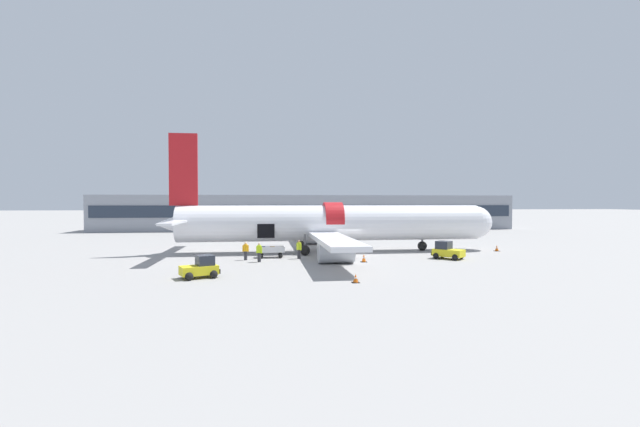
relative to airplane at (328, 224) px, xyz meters
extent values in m
plane|color=gray|center=(1.98, -2.40, -2.96)|extent=(500.00, 500.00, 0.00)
cube|color=gray|center=(1.98, 37.42, 0.31)|extent=(78.43, 8.86, 6.55)
cube|color=#232D3D|center=(1.98, 32.92, 0.64)|extent=(76.86, 0.16, 2.09)
cylinder|color=silver|center=(0.50, 0.00, 0.09)|extent=(31.82, 3.73, 3.73)
sphere|color=silver|center=(16.41, 0.00, 0.09)|extent=(3.54, 3.54, 3.54)
cone|color=silver|center=(-15.41, 0.00, 0.09)|extent=(4.29, 3.43, 3.43)
cylinder|color=red|center=(0.50, -0.03, 0.42)|extent=(1.91, 3.74, 3.74)
cube|color=red|center=(-14.71, 0.00, 5.58)|extent=(2.80, 0.28, 7.26)
cube|color=silver|center=(-14.68, -4.36, 0.46)|extent=(1.21, 8.73, 0.20)
cube|color=silver|center=(-14.68, 4.37, 0.46)|extent=(1.21, 8.73, 0.20)
cube|color=silver|center=(-0.77, -8.35, -0.94)|extent=(2.89, 15.58, 0.40)
cube|color=silver|center=(-0.77, 8.35, -0.94)|extent=(2.89, 15.58, 0.40)
cylinder|color=#B2B7BF|center=(-0.57, -8.41, -1.88)|extent=(3.03, 2.10, 2.10)
cylinder|color=#B2B7BF|center=(-0.57, 8.41, -1.88)|extent=(3.03, 2.10, 2.10)
cube|color=black|center=(-6.50, -1.84, -0.56)|extent=(1.70, 0.12, 1.40)
cylinder|color=#56565B|center=(10.36, 0.00, -1.65)|extent=(0.22, 0.22, 1.62)
sphere|color=black|center=(10.36, 0.00, -2.46)|extent=(1.01, 1.01, 1.01)
cylinder|color=#56565B|center=(-2.68, -2.56, -1.65)|extent=(0.22, 0.22, 1.62)
sphere|color=black|center=(-2.68, -2.56, -2.46)|extent=(1.01, 1.01, 1.01)
cylinder|color=#56565B|center=(-2.68, 2.57, -1.65)|extent=(0.22, 0.22, 1.62)
sphere|color=black|center=(-2.68, 2.57, -2.46)|extent=(1.01, 1.01, 1.01)
cube|color=yellow|center=(-11.17, -14.12, -2.42)|extent=(2.80, 2.24, 0.62)
cube|color=#232833|center=(-10.78, -13.95, -1.75)|extent=(1.48, 1.51, 0.70)
cube|color=black|center=(-10.00, -13.62, -2.54)|extent=(0.60, 1.19, 0.31)
sphere|color=black|center=(-10.15, -14.39, -2.68)|extent=(0.56, 0.56, 0.56)
sphere|color=black|center=(-10.66, -13.19, -2.68)|extent=(0.56, 0.56, 0.56)
sphere|color=black|center=(-11.68, -15.05, -2.68)|extent=(0.56, 0.56, 0.56)
sphere|color=black|center=(-12.20, -13.85, -2.68)|extent=(0.56, 0.56, 0.56)
cube|color=yellow|center=(10.29, -6.85, -2.40)|extent=(2.88, 2.96, 0.66)
cube|color=#232833|center=(9.97, -6.51, -1.70)|extent=(1.73, 1.72, 0.73)
cube|color=black|center=(9.35, -5.82, -2.53)|extent=(1.05, 0.97, 0.33)
sphere|color=black|center=(10.18, -5.72, -2.68)|extent=(0.56, 0.56, 0.56)
sphere|color=black|center=(9.16, -6.64, -2.68)|extent=(0.56, 0.56, 0.56)
sphere|color=black|center=(11.41, -7.07, -2.68)|extent=(0.56, 0.56, 0.56)
sphere|color=black|center=(10.39, -7.99, -2.68)|extent=(0.56, 0.56, 0.56)
cube|color=silver|center=(-6.05, -3.75, -2.40)|extent=(2.59, 1.35, 0.05)
cube|color=silver|center=(-4.79, -3.77, -2.14)|extent=(0.07, 1.32, 0.48)
cube|color=silver|center=(-6.05, -4.38, -2.14)|extent=(2.53, 0.09, 0.48)
cube|color=silver|center=(-6.04, -3.12, -2.14)|extent=(2.53, 0.09, 0.48)
cube|color=#333338|center=(-4.31, -3.77, -2.64)|extent=(0.90, 0.09, 0.06)
sphere|color=black|center=(-5.15, -4.42, -2.76)|extent=(0.40, 0.40, 0.40)
sphere|color=black|center=(-5.14, -3.10, -2.76)|extent=(0.40, 0.40, 0.40)
sphere|color=black|center=(-6.96, -4.40, -2.76)|extent=(0.40, 0.40, 0.40)
sphere|color=black|center=(-6.94, -3.08, -2.76)|extent=(0.40, 0.40, 0.40)
cube|color=#1E2347|center=(-6.85, -3.76, -2.14)|extent=(0.53, 0.17, 0.49)
cube|color=olive|center=(-5.09, -3.67, -2.19)|extent=(0.41, 0.22, 0.38)
cube|color=olive|center=(-5.91, -3.91, -2.13)|extent=(0.47, 0.25, 0.49)
cylinder|color=#2D2D33|center=(-8.35, -5.26, -2.56)|extent=(0.30, 0.30, 0.80)
cylinder|color=orange|center=(-8.35, -5.26, -1.84)|extent=(0.39, 0.39, 0.63)
sphere|color=beige|center=(-8.35, -5.26, -1.42)|extent=(0.22, 0.22, 0.22)
cylinder|color=orange|center=(-8.58, -5.26, -1.91)|extent=(0.12, 0.12, 0.58)
cylinder|color=orange|center=(-8.13, -5.27, -1.91)|extent=(0.12, 0.12, 0.58)
cylinder|color=#2D2D33|center=(-3.47, -4.98, -2.54)|extent=(0.44, 0.44, 0.85)
cylinder|color=#CCE523|center=(-3.47, -4.98, -1.78)|extent=(0.56, 0.56, 0.67)
sphere|color=#9E7556|center=(-3.47, -4.98, -1.33)|extent=(0.23, 0.23, 0.23)
cylinder|color=#CCE523|center=(-3.63, -4.81, -1.86)|extent=(0.18, 0.18, 0.61)
cylinder|color=#CCE523|center=(-3.31, -5.16, -1.86)|extent=(0.18, 0.18, 0.61)
cylinder|color=#2D2D33|center=(-7.11, -6.72, -2.55)|extent=(0.41, 0.41, 0.82)
cylinder|color=#B7E019|center=(-7.11, -6.72, -1.82)|extent=(0.53, 0.53, 0.65)
sphere|color=beige|center=(-7.11, -6.72, -1.38)|extent=(0.23, 0.23, 0.23)
cylinder|color=#B7E019|center=(-6.91, -6.84, -1.89)|extent=(0.17, 0.17, 0.60)
cylinder|color=#B7E019|center=(-7.31, -6.60, -1.89)|extent=(0.17, 0.17, 0.60)
cube|color=black|center=(18.11, -1.56, -2.95)|extent=(0.54, 0.54, 0.03)
cone|color=orange|center=(18.11, -1.56, -2.64)|extent=(0.40, 0.40, 0.64)
cylinder|color=white|center=(18.11, -1.56, -2.61)|extent=(0.23, 0.23, 0.08)
cube|color=black|center=(-0.76, -17.24, -2.95)|extent=(0.49, 0.49, 0.03)
cone|color=orange|center=(-0.76, -17.24, -2.68)|extent=(0.36, 0.36, 0.58)
cylinder|color=white|center=(-0.76, -17.24, -2.65)|extent=(0.21, 0.21, 0.07)
cube|color=black|center=(2.00, -7.91, -2.95)|extent=(0.53, 0.53, 0.03)
cone|color=orange|center=(2.00, -7.91, -2.61)|extent=(0.39, 0.39, 0.70)
cylinder|color=white|center=(2.00, -7.91, -2.58)|extent=(0.23, 0.23, 0.08)
camera|label=1|loc=(-6.67, -44.45, 2.29)|focal=24.00mm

